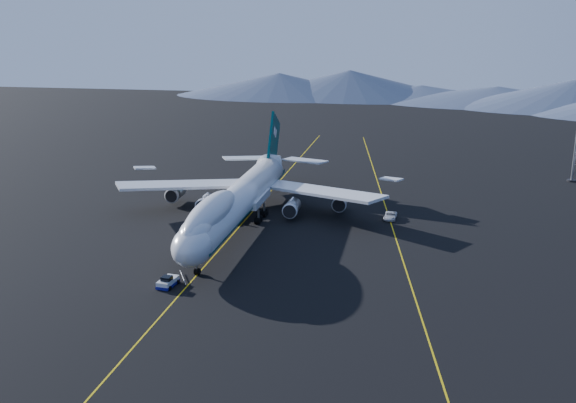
# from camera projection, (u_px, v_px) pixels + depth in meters

# --- Properties ---
(ground) EXTENTS (500.00, 500.00, 0.00)m
(ground) POSITION_uv_depth(u_px,v_px,m) (240.00, 226.00, 131.23)
(ground) COLOR black
(ground) RESTS_ON ground
(taxiway_line_main) EXTENTS (0.25, 220.00, 0.01)m
(taxiway_line_main) POSITION_uv_depth(u_px,v_px,m) (240.00, 226.00, 131.23)
(taxiway_line_main) COLOR gold
(taxiway_line_main) RESTS_ON ground
(taxiway_line_side) EXTENTS (28.08, 198.09, 0.01)m
(taxiway_line_side) POSITION_uv_depth(u_px,v_px,m) (390.00, 220.00, 135.03)
(taxiway_line_side) COLOR gold
(taxiway_line_side) RESTS_ON ground
(boeing_747) EXTENTS (59.62, 72.43, 19.37)m
(boeing_747) POSITION_uv_depth(u_px,v_px,m) (239.00, 199.00, 129.68)
(boeing_747) COLOR silver
(boeing_747) RESTS_ON ground
(pushback_tug) EXTENTS (2.82, 4.45, 1.84)m
(pushback_tug) POSITION_uv_depth(u_px,v_px,m) (168.00, 282.00, 101.47)
(pushback_tug) COLOR silver
(pushback_tug) RESTS_ON ground
(service_van) EXTENTS (2.80, 5.42, 1.46)m
(service_van) POSITION_uv_depth(u_px,v_px,m) (390.00, 216.00, 135.72)
(service_van) COLOR silver
(service_van) RESTS_ON ground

